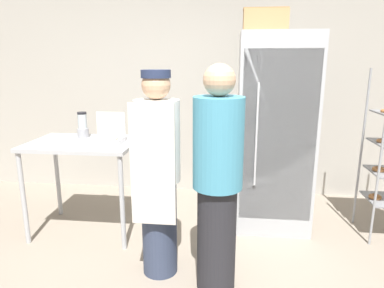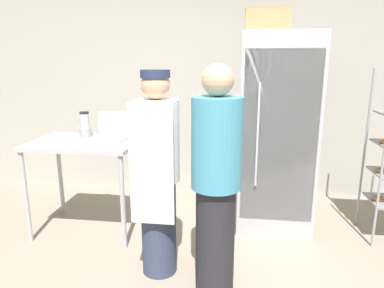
{
  "view_description": "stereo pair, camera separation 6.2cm",
  "coord_description": "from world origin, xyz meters",
  "px_view_note": "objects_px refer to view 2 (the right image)",
  "views": [
    {
      "loc": [
        0.29,
        -1.9,
        1.66
      ],
      "look_at": [
        -0.02,
        0.8,
        1.0
      ],
      "focal_mm": 32.0,
      "sensor_mm": 36.0,
      "label": 1
    },
    {
      "loc": [
        0.35,
        -1.9,
        1.66
      ],
      "look_at": [
        -0.02,
        0.8,
        1.0
      ],
      "focal_mm": 32.0,
      "sensor_mm": 36.0,
      "label": 2
    }
  ],
  "objects_px": {
    "donut_box": "(109,138)",
    "blender_pitcher": "(85,126)",
    "cardboard_storage_box": "(267,21)",
    "person_baker": "(157,173)",
    "refrigerator": "(276,134)",
    "person_customer": "(216,181)"
  },
  "relations": [
    {
      "from": "donut_box",
      "to": "blender_pitcher",
      "type": "relative_size",
      "value": 1.09
    },
    {
      "from": "cardboard_storage_box",
      "to": "person_baker",
      "type": "xyz_separation_m",
      "value": [
        -0.84,
        -1.06,
        -1.2
      ]
    },
    {
      "from": "cardboard_storage_box",
      "to": "refrigerator",
      "type": "bearing_deg",
      "value": -27.29
    },
    {
      "from": "person_baker",
      "to": "donut_box",
      "type": "bearing_deg",
      "value": 136.67
    },
    {
      "from": "person_baker",
      "to": "person_customer",
      "type": "height_order",
      "value": "person_customer"
    },
    {
      "from": "blender_pitcher",
      "to": "person_customer",
      "type": "distance_m",
      "value": 1.7
    },
    {
      "from": "refrigerator",
      "to": "blender_pitcher",
      "type": "height_order",
      "value": "refrigerator"
    },
    {
      "from": "person_baker",
      "to": "cardboard_storage_box",
      "type": "bearing_deg",
      "value": 51.55
    },
    {
      "from": "refrigerator",
      "to": "cardboard_storage_box",
      "type": "distance_m",
      "value": 1.08
    },
    {
      "from": "cardboard_storage_box",
      "to": "blender_pitcher",
      "type": "bearing_deg",
      "value": -171.79
    },
    {
      "from": "refrigerator",
      "to": "cardboard_storage_box",
      "type": "relative_size",
      "value": 4.61
    },
    {
      "from": "blender_pitcher",
      "to": "donut_box",
      "type": "bearing_deg",
      "value": -35.22
    },
    {
      "from": "donut_box",
      "to": "person_baker",
      "type": "relative_size",
      "value": 0.17
    },
    {
      "from": "refrigerator",
      "to": "person_baker",
      "type": "xyz_separation_m",
      "value": [
        -0.97,
        -0.99,
        -0.13
      ]
    },
    {
      "from": "refrigerator",
      "to": "donut_box",
      "type": "xyz_separation_m",
      "value": [
        -1.57,
        -0.42,
        0.0
      ]
    },
    {
      "from": "donut_box",
      "to": "cardboard_storage_box",
      "type": "xyz_separation_m",
      "value": [
        1.44,
        0.49,
        1.07
      ]
    },
    {
      "from": "donut_box",
      "to": "person_baker",
      "type": "height_order",
      "value": "person_baker"
    },
    {
      "from": "cardboard_storage_box",
      "to": "person_customer",
      "type": "xyz_separation_m",
      "value": [
        -0.38,
        -1.21,
        -1.19
      ]
    },
    {
      "from": "blender_pitcher",
      "to": "refrigerator",
      "type": "bearing_deg",
      "value": 5.59
    },
    {
      "from": "donut_box",
      "to": "person_baker",
      "type": "xyz_separation_m",
      "value": [
        0.6,
        -0.56,
        -0.13
      ]
    },
    {
      "from": "blender_pitcher",
      "to": "person_baker",
      "type": "height_order",
      "value": "person_baker"
    },
    {
      "from": "blender_pitcher",
      "to": "cardboard_storage_box",
      "type": "relative_size",
      "value": 0.61
    }
  ]
}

